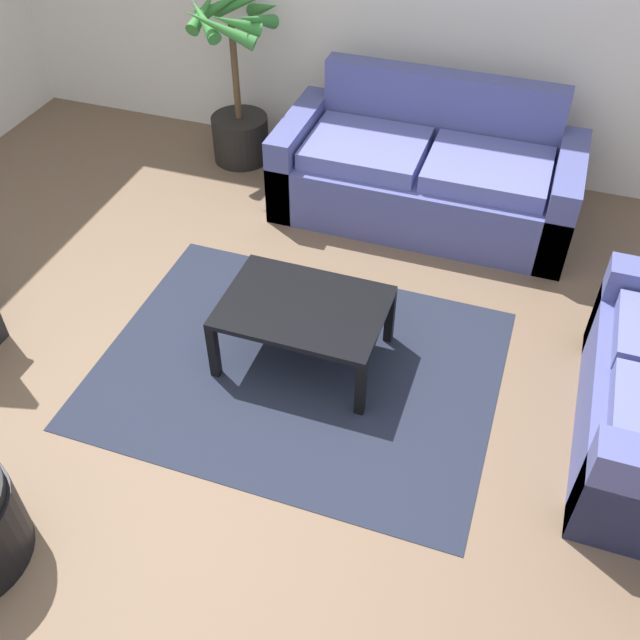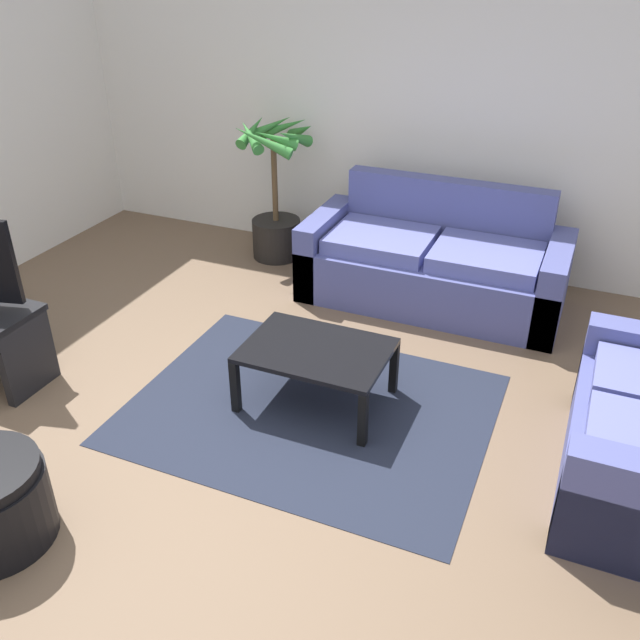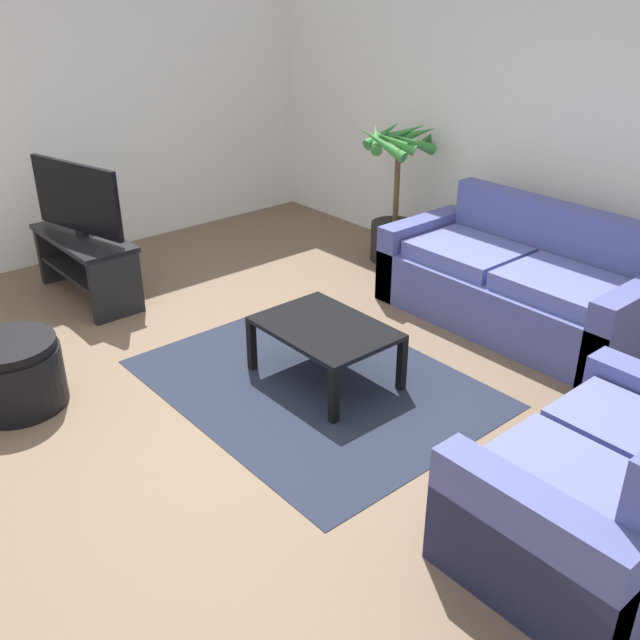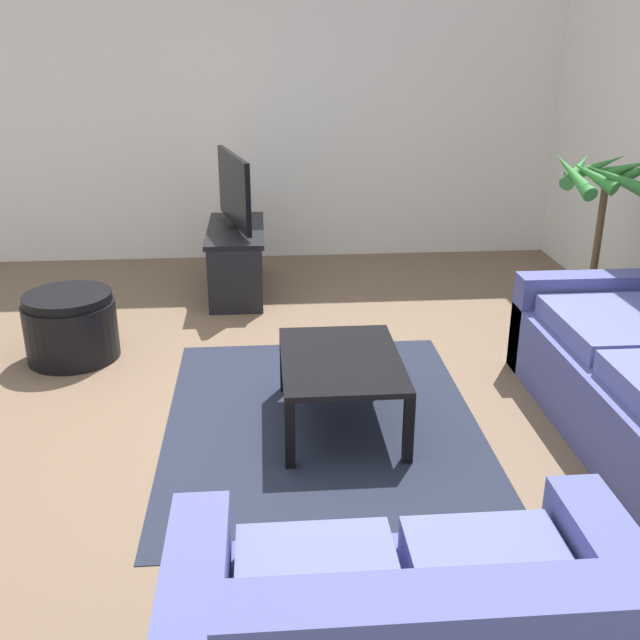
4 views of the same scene
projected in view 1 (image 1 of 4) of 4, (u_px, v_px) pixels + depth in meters
The scene contains 5 objects.
ground_plane at pixel (210, 426), 3.75m from camera, with size 6.60×6.60×0.00m, color brown.
couch_main at pixel (426, 175), 4.98m from camera, with size 2.03×0.90×0.90m.
coffee_table at pixel (303, 312), 3.89m from camera, with size 0.88×0.63×0.39m.
area_rug at pixel (298, 368), 4.05m from camera, with size 2.20×1.70×0.01m, color #1E2333.
potted_palm at pixel (238, 98), 5.38m from camera, with size 0.73×0.73×1.27m.
Camera 1 is at (1.31, -2.04, 2.97)m, focal length 40.28 mm.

